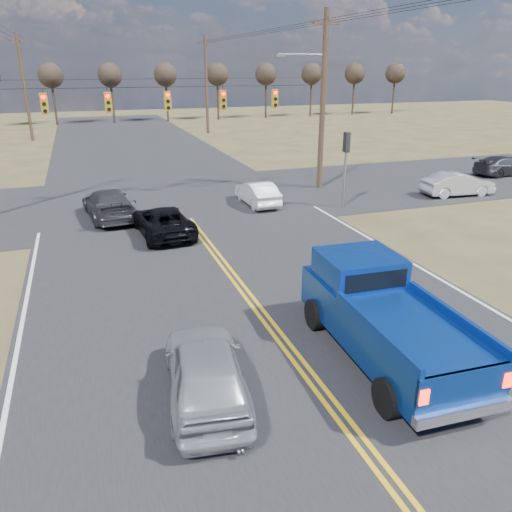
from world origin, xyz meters
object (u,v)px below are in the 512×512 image
object	(u,v)px
white_car_queue	(257,193)
black_suv	(163,221)
cross_car_east_far	(504,166)
pickup_truck	(383,316)
silver_suv	(206,370)
dgrey_car_queue	(108,204)
cross_car_east_near	(458,184)

from	to	relation	value
white_car_queue	black_suv	bearing A→B (deg)	30.84
white_car_queue	cross_car_east_far	distance (m)	18.57
black_suv	white_car_queue	bearing A→B (deg)	-152.19
pickup_truck	silver_suv	distance (m)	4.70
cross_car_east_far	silver_suv	bearing A→B (deg)	122.30
silver_suv	black_suv	xyz separation A→B (m)	(1.00, 11.96, -0.09)
black_suv	silver_suv	bearing A→B (deg)	81.29
pickup_truck	dgrey_car_queue	bearing A→B (deg)	113.38
silver_suv	cross_car_east_near	bearing A→B (deg)	-135.55
white_car_queue	dgrey_car_queue	size ratio (longest dim) A/B	0.78
pickup_truck	cross_car_east_near	xyz separation A→B (m)	(13.49, 13.26, -0.43)
silver_suv	dgrey_car_queue	distance (m)	15.49
pickup_truck	dgrey_car_queue	world-z (taller)	pickup_truck
pickup_truck	silver_suv	size ratio (longest dim) A/B	1.45
pickup_truck	dgrey_car_queue	size ratio (longest dim) A/B	1.26
cross_car_east_near	pickup_truck	bearing A→B (deg)	139.65
white_car_queue	cross_car_east_far	xyz separation A→B (m)	(18.48, 1.74, 0.02)
pickup_truck	cross_car_east_far	size ratio (longest dim) A/B	1.38
silver_suv	dgrey_car_queue	world-z (taller)	silver_suv
dgrey_car_queue	cross_car_east_far	size ratio (longest dim) A/B	1.10
silver_suv	black_suv	world-z (taller)	silver_suv
dgrey_car_queue	silver_suv	bearing A→B (deg)	87.61
pickup_truck	silver_suv	bearing A→B (deg)	-173.97
silver_suv	cross_car_east_near	xyz separation A→B (m)	(18.16, 13.54, -0.05)
black_suv	cross_car_east_far	xyz separation A→B (m)	(24.12, 5.23, 0.02)
pickup_truck	dgrey_car_queue	distance (m)	16.23
silver_suv	black_suv	size ratio (longest dim) A/B	0.94
pickup_truck	white_car_queue	world-z (taller)	pickup_truck
pickup_truck	black_suv	xyz separation A→B (m)	(-3.67, 11.68, -0.48)
white_car_queue	cross_car_east_far	world-z (taller)	cross_car_east_far
silver_suv	cross_car_east_near	distance (m)	22.65
pickup_truck	cross_car_east_far	world-z (taller)	pickup_truck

